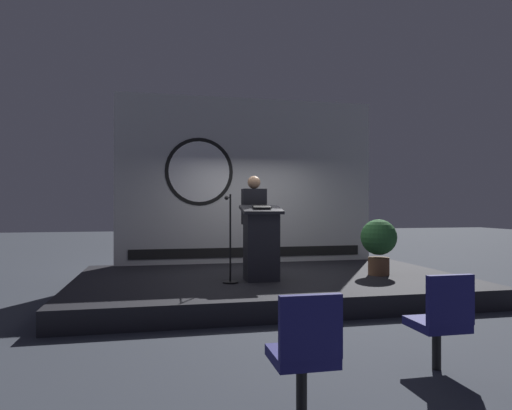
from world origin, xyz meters
The scene contains 9 objects.
ground_plane centered at (0.00, 0.00, 0.00)m, with size 40.00×40.00×0.00m, color #383D47.
stage_platform centered at (0.00, 0.00, 0.15)m, with size 6.40×4.00×0.30m, color black.
banner_display centered at (-0.03, 1.85, 2.01)m, with size 5.43×0.12×3.45m.
podium centered at (-0.25, -0.44, 0.89)m, with size 0.64×0.50×1.20m.
speaker_person centered at (-0.27, 0.04, 1.17)m, with size 0.40×0.26×1.70m.
microphone_stand centered at (-0.77, -0.54, 0.78)m, with size 0.24×0.56×1.37m.
potted_plant centered at (1.85, -0.32, 0.88)m, with size 0.62×0.62×0.96m.
audience_chair_left centered at (-0.85, -4.47, 0.49)m, with size 0.44×0.45×0.89m.
audience_chair_right centered at (0.62, -3.89, 0.49)m, with size 0.44×0.45×0.89m.
Camera 1 is at (-1.86, -7.51, 1.49)m, focal length 31.86 mm.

